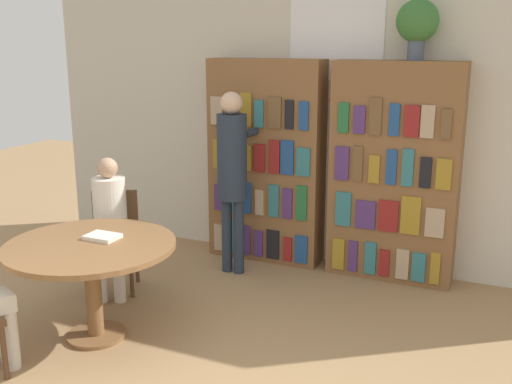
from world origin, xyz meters
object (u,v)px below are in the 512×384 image
Objects in this scene: reading_table at (91,259)px; seated_reader_left at (110,219)px; flower_vase at (417,23)px; bookshelf_left at (266,162)px; bookshelf_right at (394,173)px; chair_left_side at (115,236)px; librarian_standing at (232,165)px.

reading_table is 0.78m from seated_reader_left.
reading_table is at bearing -131.72° from flower_vase.
bookshelf_left is 1.00× the size of bookshelf_right.
bookshelf_right is at bearing -173.83° from seated_reader_left.
seated_reader_left reaches higher than chair_left_side.
flower_vase is (0.12, 0.00, 1.32)m from bookshelf_right.
reading_table is (-1.88, -2.10, -1.69)m from flower_vase.
flower_vase is 3.29m from reading_table.
bookshelf_left is 1.91m from flower_vase.
bookshelf_left is 1.61× the size of reading_table.
librarian_standing is at bearing -164.59° from chair_left_side.
reading_table is at bearing 90.00° from seated_reader_left.
seated_reader_left is at bearing 117.49° from reading_table.
flower_vase is at bearing -179.07° from chair_left_side.
chair_left_side is at bearing 117.49° from reading_table.
flower_vase reaches higher than chair_left_side.
bookshelf_left is 1.27m from bookshelf_right.
librarian_standing reaches higher than chair_left_side.
librarian_standing is at bearing -161.52° from flower_vase.
chair_left_side is 1.24m from librarian_standing.
bookshelf_right is 2.76m from reading_table.
bookshelf_right is 1.61× the size of reading_table.
bookshelf_left reaches higher than chair_left_side.
flower_vase reaches higher than bookshelf_right.
librarian_standing is (-0.12, -0.50, 0.05)m from bookshelf_left.
librarian_standing reaches higher than seated_reader_left.
seated_reader_left is (-2.11, -1.41, -0.30)m from bookshelf_right.
chair_left_side reaches higher than reading_table.
seated_reader_left is at bearing 90.00° from chair_left_side.
seated_reader_left is (-0.36, 0.69, 0.07)m from reading_table.
bookshelf_left is 1.64m from chair_left_side.
chair_left_side is (-2.32, -1.25, -1.83)m from flower_vase.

